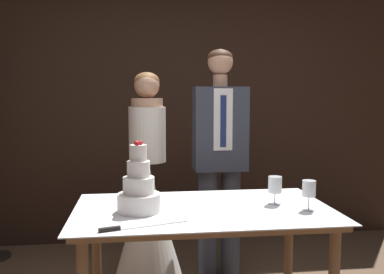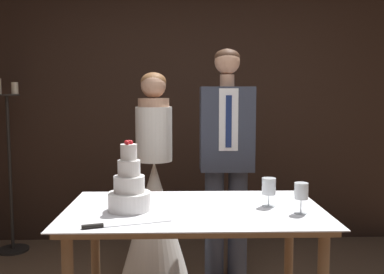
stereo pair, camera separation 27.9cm
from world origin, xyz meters
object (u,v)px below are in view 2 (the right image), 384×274
at_px(wine_glass_middle, 301,192).
at_px(groom, 226,154).
at_px(cake_table, 194,225).
at_px(tiered_cake, 129,189).
at_px(cake_knife, 110,225).
at_px(candle_stand, 10,174).
at_px(bride, 154,205).
at_px(wine_glass_near, 269,187).

bearing_deg(wine_glass_middle, groom, 103.98).
relative_size(cake_table, tiered_cake, 3.70).
distance_m(cake_knife, candle_stand, 2.27).
bearing_deg(bride, cake_table, -73.95).
distance_m(tiered_cake, candle_stand, 2.08).
relative_size(tiered_cake, wine_glass_middle, 2.32).
xyz_separation_m(wine_glass_near, bride, (-0.69, 0.95, -0.34)).
relative_size(cake_knife, groom, 0.23).
height_order(tiered_cake, candle_stand, candle_stand).
bearing_deg(cake_knife, wine_glass_near, 5.91).
xyz_separation_m(cake_table, groom, (0.28, 0.97, 0.26)).
bearing_deg(bride, tiered_cake, -94.00).
bearing_deg(bride, cake_knife, -95.63).
bearing_deg(wine_glass_middle, bride, 127.21).
distance_m(wine_glass_near, groom, 0.96).
height_order(wine_glass_middle, candle_stand, candle_stand).
bearing_deg(cake_table, bride, 106.05).
relative_size(wine_glass_near, bride, 0.10).
bearing_deg(groom, cake_knife, -117.98).
bearing_deg(cake_table, wine_glass_near, 3.21).
relative_size(wine_glass_near, wine_glass_middle, 0.98).
bearing_deg(wine_glass_near, wine_glass_middle, -46.42).
bearing_deg(groom, wine_glass_middle, -76.02).
bearing_deg(wine_glass_near, cake_knife, -157.22).
distance_m(cake_knife, wine_glass_middle, 0.99).
relative_size(cake_table, bride, 0.87).
relative_size(wine_glass_near, candle_stand, 0.10).
bearing_deg(candle_stand, wine_glass_middle, -38.06).
height_order(cake_knife, bride, bride).
distance_m(wine_glass_near, bride, 1.22).
relative_size(wine_glass_middle, bride, 0.10).
bearing_deg(bride, wine_glass_near, -53.89).
bearing_deg(bride, candle_stand, 155.58).
bearing_deg(tiered_cake, wine_glass_near, 4.25).
xyz_separation_m(tiered_cake, wine_glass_near, (0.76, 0.06, -0.01)).
xyz_separation_m(cake_table, cake_knife, (-0.41, -0.32, 0.10)).
bearing_deg(bride, groom, -0.06).
bearing_deg(wine_glass_middle, cake_knife, -168.35).
height_order(groom, candle_stand, groom).
xyz_separation_m(cake_table, wine_glass_near, (0.41, 0.02, 0.21)).
relative_size(tiered_cake, groom, 0.21).
height_order(bride, groom, groom).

